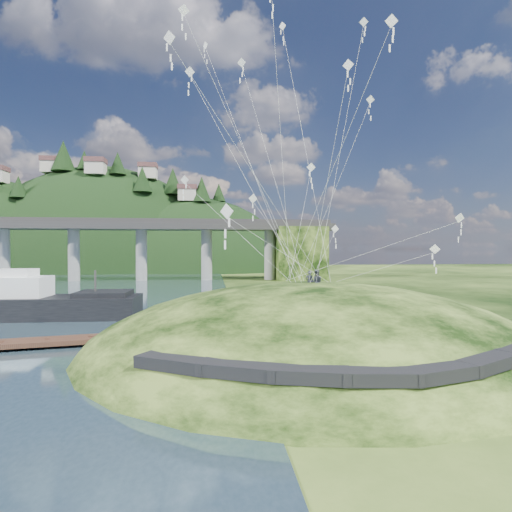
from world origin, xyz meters
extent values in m
plane|color=black|center=(0.00, 0.00, 0.00)|extent=(320.00, 320.00, 0.00)
ellipsoid|color=black|center=(8.00, 2.00, -1.50)|extent=(36.00, 32.00, 13.00)
cube|color=black|center=(-1.50, -8.00, 2.03)|extent=(4.32, 3.62, 0.71)
cube|color=black|center=(1.50, -9.65, 2.09)|extent=(4.10, 2.97, 0.61)
cube|color=black|center=(4.50, -10.65, 2.08)|extent=(3.85, 2.37, 0.62)
cube|color=black|center=(7.50, -11.10, 2.04)|extent=(3.62, 1.83, 0.66)
cube|color=black|center=(10.50, -10.90, 2.05)|extent=(3.82, 2.27, 0.68)
cube|color=black|center=(13.50, -9.95, 2.14)|extent=(4.11, 2.97, 0.71)
cube|color=#2D2B2B|center=(-50.00, 74.30, 14.40)|extent=(160.00, 0.40, 1.20)
cylinder|color=gray|center=(-47.50, 70.00, 6.50)|extent=(2.60, 2.60, 13.00)
cylinder|color=gray|center=(-32.00, 70.00, 6.50)|extent=(2.60, 2.60, 13.00)
cylinder|color=gray|center=(-16.50, 70.00, 6.50)|extent=(2.60, 2.60, 13.00)
cylinder|color=gray|center=(-1.00, 70.00, 6.50)|extent=(2.60, 2.60, 13.00)
cylinder|color=gray|center=(14.50, 70.00, 6.50)|extent=(2.60, 2.60, 13.00)
cube|color=black|center=(22.00, 70.00, 6.50)|extent=(12.00, 11.00, 13.00)
ellipsoid|color=black|center=(-40.00, 126.00, -6.00)|extent=(96.00, 68.00, 88.00)
ellipsoid|color=black|center=(-5.00, 118.00, -10.00)|extent=(76.00, 56.00, 72.00)
cone|color=black|center=(-60.58, 106.17, 27.34)|extent=(5.29, 5.29, 6.96)
cone|color=black|center=(-49.87, 114.63, 39.23)|extent=(8.01, 8.01, 10.54)
cone|color=black|center=(-42.87, 114.06, 37.88)|extent=(4.97, 4.97, 6.54)
cone|color=black|center=(-31.40, 112.04, 36.68)|extent=(5.83, 5.83, 7.67)
cone|color=black|center=(-22.45, 107.08, 30.58)|extent=(6.47, 6.47, 8.51)
cone|color=black|center=(-13.22, 113.99, 31.23)|extent=(7.13, 7.13, 9.38)
cone|color=black|center=(-3.12, 109.03, 27.87)|extent=(6.56, 6.56, 8.63)
cone|color=black|center=(2.77, 114.63, 27.68)|extent=(4.88, 4.88, 6.42)
cube|color=beige|center=(-55.00, 118.00, 35.99)|extent=(6.00, 5.00, 4.00)
cube|color=brown|center=(-55.00, 118.00, 38.69)|extent=(6.40, 5.40, 1.60)
cube|color=beige|center=(-38.00, 110.00, 34.28)|extent=(6.00, 5.00, 4.00)
cube|color=brown|center=(-38.00, 110.00, 36.98)|extent=(6.40, 5.40, 1.60)
cube|color=beige|center=(-22.00, 116.00, 34.18)|extent=(6.00, 5.00, 4.00)
cube|color=brown|center=(-22.00, 116.00, 36.88)|extent=(6.40, 5.40, 1.60)
cube|color=beige|center=(-8.00, 110.00, 25.88)|extent=(6.00, 5.00, 4.00)
cube|color=brown|center=(-8.00, 110.00, 28.58)|extent=(6.40, 5.40, 1.60)
cube|color=black|center=(-18.07, 17.84, 1.20)|extent=(20.41, 5.99, 2.40)
cube|color=white|center=(-20.83, 17.90, 3.32)|extent=(6.54, 4.20, 2.58)
cube|color=white|center=(-20.83, 17.90, 4.89)|extent=(3.75, 2.85, 1.11)
cube|color=black|center=(-11.61, 17.69, 2.67)|extent=(5.63, 4.73, 0.55)
cylinder|color=#2D2B2B|center=(-12.53, 17.72, 3.87)|extent=(0.22, 0.22, 2.77)
cube|color=#3B2218|center=(-9.35, 4.90, 0.46)|extent=(14.57, 4.70, 0.36)
cylinder|color=#3B2218|center=(-15.43, 3.84, 0.21)|extent=(0.31, 0.31, 1.03)
cylinder|color=#3B2218|center=(-12.39, 4.37, 0.21)|extent=(0.31, 0.31, 1.03)
cylinder|color=#3B2218|center=(-9.35, 4.90, 0.21)|extent=(0.31, 0.31, 1.03)
cylinder|color=#3B2218|center=(-6.31, 5.43, 0.21)|extent=(0.31, 0.31, 1.03)
cylinder|color=#3B2218|center=(-3.27, 5.96, 0.21)|extent=(0.31, 0.31, 1.03)
imported|color=#292C37|center=(7.88, 2.83, 5.90)|extent=(0.67, 0.45, 1.82)
imported|color=#292C37|center=(8.37, 2.58, 5.98)|extent=(1.09, 0.93, 1.97)
cube|color=silver|center=(12.58, 3.75, 26.09)|extent=(0.70, 0.24, 0.70)
cube|color=silver|center=(12.58, 3.75, 25.58)|extent=(0.09, 0.02, 0.42)
cube|color=silver|center=(12.58, 3.75, 25.07)|extent=(0.09, 0.02, 0.42)
cube|color=silver|center=(12.58, 3.75, 24.56)|extent=(0.09, 0.02, 0.42)
cube|color=silver|center=(-2.01, 6.06, 13.38)|extent=(0.71, 0.22, 0.70)
cube|color=silver|center=(-2.01, 6.06, 12.87)|extent=(0.09, 0.02, 0.41)
cube|color=silver|center=(-2.01, 6.06, 12.37)|extent=(0.09, 0.02, 0.41)
cube|color=silver|center=(-2.01, 6.06, 11.86)|extent=(0.09, 0.02, 0.41)
cube|color=silver|center=(12.64, 11.36, 9.63)|extent=(0.83, 0.17, 0.83)
cube|color=silver|center=(12.64, 11.36, 9.04)|extent=(0.11, 0.05, 0.48)
cube|color=silver|center=(12.64, 11.36, 8.45)|extent=(0.11, 0.05, 0.48)
cube|color=silver|center=(12.64, 11.36, 7.87)|extent=(0.11, 0.05, 0.48)
cube|color=silver|center=(-1.45, 4.22, 21.59)|extent=(0.78, 0.21, 0.77)
cube|color=silver|center=(-1.45, 4.22, 21.03)|extent=(0.10, 0.04, 0.45)
cube|color=silver|center=(-1.45, 4.22, 20.48)|extent=(0.10, 0.04, 0.45)
cube|color=silver|center=(-1.45, 4.22, 19.92)|extent=(0.10, 0.04, 0.45)
cube|color=silver|center=(1.09, -5.14, 9.73)|extent=(0.73, 0.59, 0.89)
cube|color=silver|center=(1.09, -5.14, 9.10)|extent=(0.11, 0.08, 0.52)
cube|color=silver|center=(1.09, -5.14, 8.47)|extent=(0.11, 0.08, 0.52)
cube|color=silver|center=(1.09, -5.14, 7.83)|extent=(0.11, 0.08, 0.52)
cube|color=silver|center=(-2.20, -3.90, 19.96)|extent=(0.73, 0.34, 0.76)
cube|color=silver|center=(-2.20, -3.90, 19.41)|extent=(0.10, 0.03, 0.45)
cube|color=silver|center=(-2.20, -3.90, 18.86)|extent=(0.10, 0.03, 0.45)
cube|color=silver|center=(-2.20, -3.90, 18.32)|extent=(0.10, 0.03, 0.45)
cube|color=silver|center=(6.35, 6.45, 26.86)|extent=(0.53, 0.47, 0.66)
cube|color=silver|center=(6.35, 6.45, 26.38)|extent=(0.09, 0.05, 0.39)
cube|color=silver|center=(6.35, 6.45, 25.90)|extent=(0.09, 0.05, 0.39)
cube|color=silver|center=(6.35, 6.45, 25.42)|extent=(0.09, 0.05, 0.39)
cube|color=silver|center=(9.90, 10.42, 15.59)|extent=(0.88, 0.22, 0.87)
cube|color=silver|center=(9.90, 10.42, 14.97)|extent=(0.11, 0.04, 0.51)
cube|color=silver|center=(9.90, 10.42, 14.35)|extent=(0.11, 0.04, 0.51)
cube|color=silver|center=(9.90, 10.42, 13.73)|extent=(0.11, 0.04, 0.51)
cube|color=silver|center=(10.59, -5.59, 20.78)|extent=(0.76, 0.18, 0.76)
cube|color=silver|center=(10.59, -5.59, 20.23)|extent=(0.10, 0.02, 0.44)
cube|color=silver|center=(10.59, -5.59, 19.69)|extent=(0.10, 0.02, 0.44)
cube|color=silver|center=(10.59, -5.59, 19.15)|extent=(0.10, 0.02, 0.44)
cube|color=silver|center=(4.52, 0.65, 24.92)|extent=(0.10, 0.09, 0.51)
cube|color=silver|center=(4.52, 0.65, 24.29)|extent=(0.10, 0.09, 0.51)
cube|color=silver|center=(13.32, 4.12, 19.97)|extent=(0.70, 0.24, 0.68)
cube|color=silver|center=(13.32, 4.12, 19.48)|extent=(0.09, 0.03, 0.40)
cube|color=silver|center=(13.32, 4.12, 18.98)|extent=(0.09, 0.03, 0.40)
cube|color=silver|center=(13.32, 4.12, 18.49)|extent=(0.09, 0.03, 0.40)
cube|color=silver|center=(16.72, -2.84, 9.67)|extent=(0.68, 0.24, 0.66)
cube|color=silver|center=(16.72, -2.84, 9.19)|extent=(0.09, 0.05, 0.39)
cube|color=silver|center=(16.72, -2.84, 8.71)|extent=(0.09, 0.05, 0.39)
cube|color=silver|center=(16.72, -2.84, 8.23)|extent=(0.09, 0.05, 0.39)
cube|color=silver|center=(-0.32, 10.48, 26.87)|extent=(0.46, 0.55, 0.68)
cube|color=silver|center=(-0.32, 10.48, 26.38)|extent=(0.08, 0.07, 0.39)
cube|color=silver|center=(-0.32, 10.48, 25.90)|extent=(0.08, 0.07, 0.39)
cube|color=silver|center=(-0.32, 10.48, 25.42)|extent=(0.08, 0.07, 0.39)
cube|color=silver|center=(8.99, -2.84, 19.42)|extent=(0.63, 0.43, 0.71)
cube|color=silver|center=(8.99, -2.84, 18.91)|extent=(0.09, 0.05, 0.42)
cube|color=silver|center=(8.99, -2.84, 18.39)|extent=(0.09, 0.05, 0.42)
cube|color=silver|center=(8.99, -2.84, 17.88)|extent=(0.09, 0.05, 0.42)
cube|color=silver|center=(-1.56, -1.03, 23.28)|extent=(0.75, 0.23, 0.75)
cube|color=silver|center=(-1.56, -1.03, 22.74)|extent=(0.10, 0.06, 0.44)
cube|color=silver|center=(-1.56, -1.03, 22.20)|extent=(0.10, 0.06, 0.44)
cube|color=silver|center=(-1.56, -1.03, 21.66)|extent=(0.10, 0.06, 0.44)
cube|color=silver|center=(15.21, -2.45, 7.59)|extent=(0.57, 0.44, 0.66)
cube|color=silver|center=(15.21, -2.45, 7.10)|extent=(0.09, 0.05, 0.40)
cube|color=silver|center=(15.21, -2.45, 6.62)|extent=(0.09, 0.05, 0.40)
cube|color=silver|center=(15.21, -2.45, 6.14)|extent=(0.09, 0.05, 0.40)
cube|color=silver|center=(2.76, 5.87, 23.29)|extent=(0.71, 0.28, 0.71)
cube|color=silver|center=(2.76, 5.87, 22.77)|extent=(0.10, 0.02, 0.43)
cube|color=silver|center=(2.76, 5.87, 22.25)|extent=(0.10, 0.02, 0.43)
cube|color=silver|center=(2.76, 5.87, 21.73)|extent=(0.10, 0.02, 0.43)
cube|color=silver|center=(3.95, 7.99, 12.14)|extent=(0.81, 0.32, 0.84)
cube|color=silver|center=(3.95, 7.99, 11.55)|extent=(0.10, 0.08, 0.49)
cube|color=silver|center=(3.95, 7.99, 10.95)|extent=(0.10, 0.08, 0.49)
cube|color=silver|center=(3.95, 7.99, 10.35)|extent=(0.10, 0.08, 0.49)
camera|label=1|loc=(0.24, -27.84, 7.59)|focal=28.00mm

